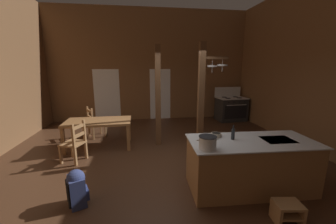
# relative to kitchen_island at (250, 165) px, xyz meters

# --- Properties ---
(ground_plane) EXTENTS (8.56, 9.35, 0.10)m
(ground_plane) POSITION_rel_kitchen_island_xyz_m (-1.43, 0.99, -0.50)
(ground_plane) COLOR #422819
(wall_back) EXTENTS (8.56, 0.14, 4.35)m
(wall_back) POSITION_rel_kitchen_island_xyz_m (-1.43, 5.34, 1.73)
(wall_back) COLOR brown
(wall_back) RESTS_ON ground_plane
(glazed_door_back_left) EXTENTS (1.00, 0.01, 2.05)m
(glazed_door_back_left) POSITION_rel_kitchen_island_xyz_m (-3.18, 5.26, 0.58)
(glazed_door_back_left) COLOR white
(glazed_door_back_left) RESTS_ON ground_plane
(glazed_panel_back_right) EXTENTS (0.84, 0.01, 2.05)m
(glazed_panel_back_right) POSITION_rel_kitchen_island_xyz_m (-1.05, 5.26, 0.58)
(glazed_panel_back_right) COLOR white
(glazed_panel_back_right) RESTS_ON ground_plane
(kitchen_island) EXTENTS (2.19, 1.04, 0.90)m
(kitchen_island) POSITION_rel_kitchen_island_xyz_m (0.00, 0.00, 0.00)
(kitchen_island) COLOR olive
(kitchen_island) RESTS_ON ground_plane
(stove_range) EXTENTS (1.19, 0.89, 1.32)m
(stove_range) POSITION_rel_kitchen_island_xyz_m (1.76, 4.60, 0.03)
(stove_range) COLOR #252525
(stove_range) RESTS_ON ground_plane
(support_post_with_pot_rack) EXTENTS (0.69, 0.25, 2.70)m
(support_post_with_pot_rack) POSITION_rel_kitchen_island_xyz_m (-0.39, 1.64, 1.01)
(support_post_with_pot_rack) COLOR brown
(support_post_with_pot_rack) RESTS_ON ground_plane
(support_post_center) EXTENTS (0.14, 0.14, 2.70)m
(support_post_center) POSITION_rel_kitchen_island_xyz_m (-1.40, 2.35, 0.90)
(support_post_center) COLOR brown
(support_post_center) RESTS_ON ground_plane
(step_stool) EXTENTS (0.39, 0.33, 0.30)m
(step_stool) POSITION_rel_kitchen_island_xyz_m (0.10, -0.87, -0.27)
(step_stool) COLOR #9E7044
(step_stool) RESTS_ON ground_plane
(dining_table) EXTENTS (1.71, 0.92, 0.74)m
(dining_table) POSITION_rel_kitchen_island_xyz_m (-3.01, 2.38, 0.20)
(dining_table) COLOR olive
(dining_table) RESTS_ON ground_plane
(ladderback_chair_near_window) EXTENTS (0.60, 0.60, 0.95)m
(ladderback_chair_near_window) POSITION_rel_kitchen_island_xyz_m (-3.28, 3.24, 0.00)
(ladderback_chair_near_window) COLOR #9E7044
(ladderback_chair_near_window) RESTS_ON ground_plane
(ladderback_chair_by_post) EXTENTS (0.57, 0.57, 0.95)m
(ladderback_chair_by_post) POSITION_rel_kitchen_island_xyz_m (-3.39, 1.54, 0.00)
(ladderback_chair_by_post) COLOR #9E7044
(ladderback_chair_by_post) RESTS_ON ground_plane
(backpack) EXTENTS (0.37, 0.38, 0.60)m
(backpack) POSITION_rel_kitchen_island_xyz_m (-2.91, -0.07, -0.13)
(backpack) COLOR navy
(backpack) RESTS_ON ground_plane
(stockpot_on_counter) EXTENTS (0.35, 0.28, 0.20)m
(stockpot_on_counter) POSITION_rel_kitchen_island_xyz_m (-0.88, -0.23, 0.55)
(stockpot_on_counter) COLOR silver
(stockpot_on_counter) RESTS_ON kitchen_island
(mixing_bowl_on_counter) EXTENTS (0.18, 0.18, 0.07)m
(mixing_bowl_on_counter) POSITION_rel_kitchen_island_xyz_m (-0.54, 0.28, 0.48)
(mixing_bowl_on_counter) COLOR #B2A893
(mixing_bowl_on_counter) RESTS_ON kitchen_island
(bottle_tall_on_counter) EXTENTS (0.06, 0.06, 0.26)m
(bottle_tall_on_counter) POSITION_rel_kitchen_island_xyz_m (-0.31, 0.10, 0.55)
(bottle_tall_on_counter) COLOR #1E2328
(bottle_tall_on_counter) RESTS_ON kitchen_island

